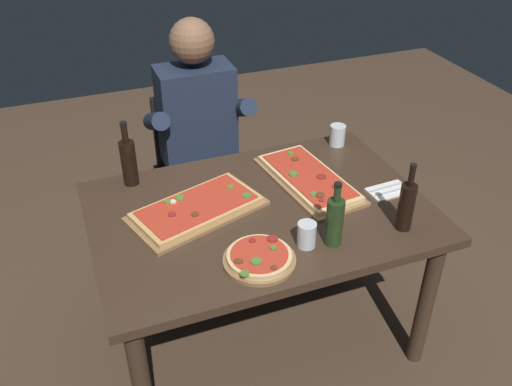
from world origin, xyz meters
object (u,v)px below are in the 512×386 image
object	(u,v)px
pizza_round_far	(259,258)
vinegar_bottle_green	(129,161)
seated_diner	(200,134)
oil_bottle_amber	(335,221)
tumbler_near_camera	(337,136)
wine_bottle_dark	(406,205)
pizza_rectangular_front	(197,209)
diner_chair	(197,165)
dining_table	(260,227)
pizza_rectangular_left	(308,179)
tumbler_far_side	(307,235)

from	to	relation	value
pizza_round_far	vinegar_bottle_green	world-z (taller)	vinegar_bottle_green
seated_diner	vinegar_bottle_green	bearing A→B (deg)	-140.56
oil_bottle_amber	tumbler_near_camera	distance (m)	0.79
tumbler_near_camera	vinegar_bottle_green	bearing A→B (deg)	179.61
wine_bottle_dark	oil_bottle_amber	size ratio (longest dim) A/B	1.08
pizza_rectangular_front	diner_chair	bearing A→B (deg)	75.59
oil_bottle_amber	vinegar_bottle_green	size ratio (longest dim) A/B	0.90
dining_table	tumbler_near_camera	world-z (taller)	tumbler_near_camera
pizza_round_far	wine_bottle_dark	distance (m)	0.62
tumbler_near_camera	dining_table	bearing A→B (deg)	-145.46
seated_diner	wine_bottle_dark	bearing A→B (deg)	-63.07
pizza_round_far	vinegar_bottle_green	distance (m)	0.79
pizza_rectangular_left	diner_chair	distance (m)	0.85
pizza_rectangular_left	tumbler_near_camera	size ratio (longest dim) A/B	5.63
tumbler_near_camera	pizza_rectangular_left	bearing A→B (deg)	-136.47
tumbler_near_camera	tumbler_far_side	distance (m)	0.83
pizza_rectangular_front	tumbler_far_side	xyz separation A→B (m)	(0.33, -0.35, 0.03)
pizza_round_far	oil_bottle_amber	world-z (taller)	oil_bottle_amber
pizza_round_far	wine_bottle_dark	bearing A→B (deg)	-0.68
pizza_rectangular_left	wine_bottle_dark	size ratio (longest dim) A/B	2.01
dining_table	pizza_rectangular_left	world-z (taller)	pizza_rectangular_left
wine_bottle_dark	tumbler_near_camera	xyz separation A→B (m)	(0.08, 0.71, -0.06)
pizza_round_far	seated_diner	xyz separation A→B (m)	(0.07, 1.05, -0.02)
tumbler_near_camera	wine_bottle_dark	bearing A→B (deg)	-96.13
dining_table	tumbler_far_side	distance (m)	0.33
pizza_rectangular_left	tumbler_far_side	distance (m)	0.45
pizza_round_far	diner_chair	world-z (taller)	diner_chair
tumbler_far_side	seated_diner	size ratio (longest dim) A/B	0.08
pizza_rectangular_front	tumbler_near_camera	xyz separation A→B (m)	(0.81, 0.32, 0.03)
pizza_rectangular_front	oil_bottle_amber	xyz separation A→B (m)	(0.43, -0.38, 0.09)
pizza_rectangular_front	diner_chair	size ratio (longest dim) A/B	0.70
oil_bottle_amber	tumbler_near_camera	world-z (taller)	oil_bottle_amber
pizza_rectangular_left	vinegar_bottle_green	xyz separation A→B (m)	(-0.74, 0.28, 0.09)
tumbler_far_side	seated_diner	distance (m)	1.03
dining_table	vinegar_bottle_green	bearing A→B (deg)	139.82
vinegar_bottle_green	oil_bottle_amber	bearing A→B (deg)	-47.28
pizza_round_far	seated_diner	world-z (taller)	seated_diner
pizza_rectangular_front	vinegar_bottle_green	xyz separation A→B (m)	(-0.21, 0.32, 0.09)
dining_table	tumbler_near_camera	distance (m)	0.70
pizza_round_far	vinegar_bottle_green	bearing A→B (deg)	115.79
tumbler_near_camera	oil_bottle_amber	bearing A→B (deg)	-118.82
diner_chair	pizza_rectangular_left	bearing A→B (deg)	-66.15
tumbler_far_side	dining_table	bearing A→B (deg)	105.36
oil_bottle_amber	tumbler_far_side	bearing A→B (deg)	167.58
pizza_round_far	pizza_rectangular_left	bearing A→B (deg)	46.88
dining_table	diner_chair	size ratio (longest dim) A/B	1.61
pizza_rectangular_left	pizza_round_far	xyz separation A→B (m)	(-0.40, -0.43, -0.00)
diner_chair	dining_table	bearing A→B (deg)	-86.62
wine_bottle_dark	seated_diner	distance (m)	1.19
tumbler_near_camera	diner_chair	bearing A→B (deg)	142.55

